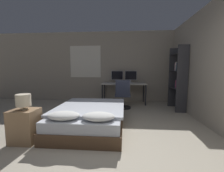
{
  "coord_description": "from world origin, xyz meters",
  "views": [
    {
      "loc": [
        0.13,
        -1.78,
        1.26
      ],
      "look_at": [
        -0.24,
        2.73,
        0.75
      ],
      "focal_mm": 24.0,
      "sensor_mm": 36.0,
      "label": 1
    }
  ],
  "objects_px": {
    "bed": "(90,117)",
    "monitor_right": "(131,76)",
    "desk": "(124,85)",
    "keyboard": "(124,84)",
    "bookshelf": "(179,75)",
    "monitor_left": "(117,76)",
    "bedside_lamp": "(23,100)",
    "office_chair": "(123,97)",
    "nightstand": "(25,126)",
    "computer_mouse": "(132,83)"
  },
  "relations": [
    {
      "from": "desk",
      "to": "monitor_left",
      "type": "height_order",
      "value": "monitor_left"
    },
    {
      "from": "monitor_right",
      "to": "office_chair",
      "type": "height_order",
      "value": "monitor_right"
    },
    {
      "from": "monitor_right",
      "to": "keyboard",
      "type": "distance_m",
      "value": 0.59
    },
    {
      "from": "bed",
      "to": "desk",
      "type": "bearing_deg",
      "value": 73.46
    },
    {
      "from": "computer_mouse",
      "to": "office_chair",
      "type": "bearing_deg",
      "value": -120.43
    },
    {
      "from": "computer_mouse",
      "to": "bedside_lamp",
      "type": "bearing_deg",
      "value": -124.23
    },
    {
      "from": "nightstand",
      "to": "bedside_lamp",
      "type": "xyz_separation_m",
      "value": [
        0.0,
        -0.0,
        0.45
      ]
    },
    {
      "from": "nightstand",
      "to": "desk",
      "type": "distance_m",
      "value": 3.59
    },
    {
      "from": "keyboard",
      "to": "monitor_right",
      "type": "bearing_deg",
      "value": 61.03
    },
    {
      "from": "bookshelf",
      "to": "keyboard",
      "type": "bearing_deg",
      "value": 160.97
    },
    {
      "from": "nightstand",
      "to": "bedside_lamp",
      "type": "bearing_deg",
      "value": -90.0
    },
    {
      "from": "nightstand",
      "to": "office_chair",
      "type": "xyz_separation_m",
      "value": [
        1.66,
        2.36,
        0.1
      ]
    },
    {
      "from": "bed",
      "to": "monitor_right",
      "type": "bearing_deg",
      "value": 69.75
    },
    {
      "from": "nightstand",
      "to": "keyboard",
      "type": "height_order",
      "value": "keyboard"
    },
    {
      "from": "bedside_lamp",
      "to": "computer_mouse",
      "type": "distance_m",
      "value": 3.52
    },
    {
      "from": "nightstand",
      "to": "computer_mouse",
      "type": "distance_m",
      "value": 3.55
    },
    {
      "from": "monitor_left",
      "to": "monitor_right",
      "type": "height_order",
      "value": "same"
    },
    {
      "from": "monitor_left",
      "to": "keyboard",
      "type": "relative_size",
      "value": 1.12
    },
    {
      "from": "bed",
      "to": "keyboard",
      "type": "height_order",
      "value": "keyboard"
    },
    {
      "from": "desk",
      "to": "keyboard",
      "type": "distance_m",
      "value": 0.25
    },
    {
      "from": "nightstand",
      "to": "desk",
      "type": "bearing_deg",
      "value": 61.78
    },
    {
      "from": "bed",
      "to": "monitor_left",
      "type": "xyz_separation_m",
      "value": [
        0.45,
        2.64,
        0.77
      ]
    },
    {
      "from": "monitor_left",
      "to": "bookshelf",
      "type": "distance_m",
      "value": 2.19
    },
    {
      "from": "office_chair",
      "to": "bookshelf",
      "type": "xyz_separation_m",
      "value": [
        1.69,
        -0.02,
        0.7
      ]
    },
    {
      "from": "bedside_lamp",
      "to": "nightstand",
      "type": "bearing_deg",
      "value": 90.0
    },
    {
      "from": "keyboard",
      "to": "office_chair",
      "type": "bearing_deg",
      "value": -93.14
    },
    {
      "from": "keyboard",
      "to": "computer_mouse",
      "type": "xyz_separation_m",
      "value": [
        0.29,
        0.0,
        0.01
      ]
    },
    {
      "from": "nightstand",
      "to": "bedside_lamp",
      "type": "height_order",
      "value": "bedside_lamp"
    },
    {
      "from": "bedside_lamp",
      "to": "computer_mouse",
      "type": "xyz_separation_m",
      "value": [
        1.98,
        2.91,
        0.03
      ]
    },
    {
      "from": "nightstand",
      "to": "bedside_lamp",
      "type": "distance_m",
      "value": 0.45
    },
    {
      "from": "desk",
      "to": "keyboard",
      "type": "height_order",
      "value": "keyboard"
    },
    {
      "from": "monitor_left",
      "to": "keyboard",
      "type": "xyz_separation_m",
      "value": [
        0.26,
        -0.47,
        -0.25
      ]
    },
    {
      "from": "nightstand",
      "to": "keyboard",
      "type": "xyz_separation_m",
      "value": [
        1.69,
        2.91,
        0.47
      ]
    },
    {
      "from": "bed",
      "to": "monitor_right",
      "type": "distance_m",
      "value": 2.92
    },
    {
      "from": "computer_mouse",
      "to": "bookshelf",
      "type": "bearing_deg",
      "value": -22.73
    },
    {
      "from": "bed",
      "to": "keyboard",
      "type": "relative_size",
      "value": 4.68
    },
    {
      "from": "bedside_lamp",
      "to": "desk",
      "type": "xyz_separation_m",
      "value": [
        1.69,
        3.15,
        -0.07
      ]
    },
    {
      "from": "monitor_left",
      "to": "computer_mouse",
      "type": "bearing_deg",
      "value": -40.33
    },
    {
      "from": "computer_mouse",
      "to": "nightstand",
      "type": "bearing_deg",
      "value": -124.23
    },
    {
      "from": "bed",
      "to": "bedside_lamp",
      "type": "bearing_deg",
      "value": -142.77
    },
    {
      "from": "computer_mouse",
      "to": "office_chair",
      "type": "height_order",
      "value": "office_chair"
    },
    {
      "from": "bed",
      "to": "bookshelf",
      "type": "bearing_deg",
      "value": 33.97
    },
    {
      "from": "monitor_left",
      "to": "keyboard",
      "type": "bearing_deg",
      "value": -61.03
    },
    {
      "from": "nightstand",
      "to": "keyboard",
      "type": "bearing_deg",
      "value": 59.9
    },
    {
      "from": "monitor_right",
      "to": "keyboard",
      "type": "xyz_separation_m",
      "value": [
        -0.26,
        -0.47,
        -0.25
      ]
    },
    {
      "from": "desk",
      "to": "keyboard",
      "type": "bearing_deg",
      "value": -90.0
    },
    {
      "from": "desk",
      "to": "bookshelf",
      "type": "bearing_deg",
      "value": -25.9
    },
    {
      "from": "bed",
      "to": "nightstand",
      "type": "distance_m",
      "value": 1.22
    },
    {
      "from": "bedside_lamp",
      "to": "desk",
      "type": "bearing_deg",
      "value": 61.78
    },
    {
      "from": "monitor_right",
      "to": "computer_mouse",
      "type": "relative_size",
      "value": 6.52
    }
  ]
}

